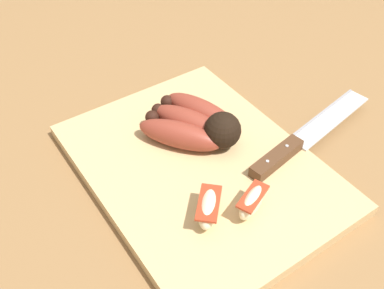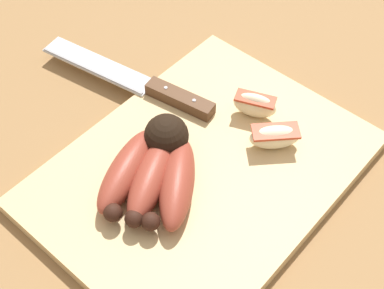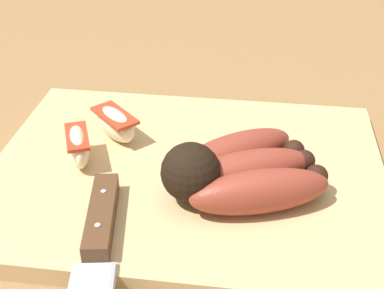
% 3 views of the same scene
% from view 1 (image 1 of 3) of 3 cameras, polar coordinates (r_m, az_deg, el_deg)
% --- Properties ---
extents(ground_plane, '(6.00, 6.00, 0.00)m').
position_cam_1_polar(ground_plane, '(0.65, 0.46, -4.84)').
color(ground_plane, olive).
extents(cutting_board, '(0.40, 0.30, 0.02)m').
position_cam_1_polar(cutting_board, '(0.66, 0.98, -2.98)').
color(cutting_board, tan).
rests_on(cutting_board, ground_plane).
extents(banana_bunch, '(0.16, 0.15, 0.06)m').
position_cam_1_polar(banana_bunch, '(0.68, 0.47, 2.66)').
color(banana_bunch, black).
rests_on(banana_bunch, cutting_board).
extents(chefs_knife, '(0.08, 0.28, 0.02)m').
position_cam_1_polar(chefs_knife, '(0.69, 13.22, 0.18)').
color(chefs_knife, silver).
rests_on(chefs_knife, cutting_board).
extents(apple_wedge_near, '(0.04, 0.06, 0.04)m').
position_cam_1_polar(apple_wedge_near, '(0.58, 7.73, -7.33)').
color(apple_wedge_near, beige).
rests_on(apple_wedge_near, cutting_board).
extents(apple_wedge_middle, '(0.06, 0.06, 0.03)m').
position_cam_1_polar(apple_wedge_middle, '(0.57, 2.15, -8.13)').
color(apple_wedge_middle, beige).
rests_on(apple_wedge_middle, cutting_board).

